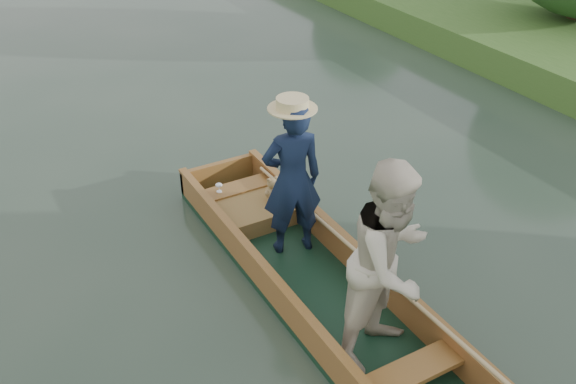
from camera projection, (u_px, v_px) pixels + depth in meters
ground at (315, 292)px, 6.94m from camera, size 120.00×120.00×0.00m
punt at (339, 246)px, 6.34m from camera, size 1.25×5.00×2.10m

